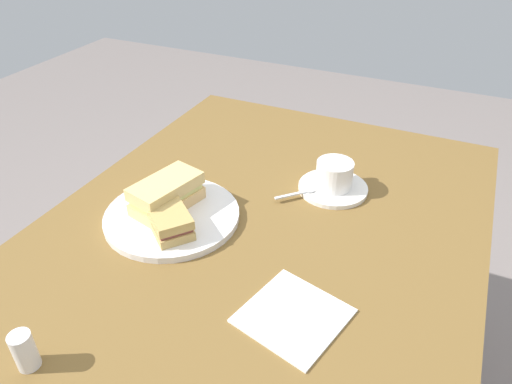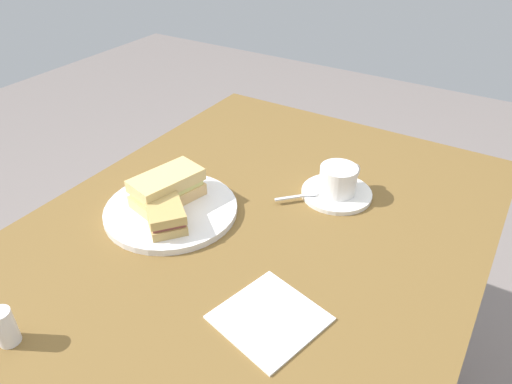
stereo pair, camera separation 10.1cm
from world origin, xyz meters
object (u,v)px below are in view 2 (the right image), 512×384
(sandwich_plate, at_px, (171,210))
(coffee_cup, at_px, (339,179))
(spoon, at_px, (304,195))
(napkin, at_px, (270,318))
(dining_table, at_px, (242,284))
(sandwich_back, at_px, (165,213))
(coffee_saucer, at_px, (336,193))
(salt_shaker, at_px, (5,327))
(sandwich_front, at_px, (167,188))

(sandwich_plate, distance_m, coffee_cup, 0.36)
(sandwich_plate, bearing_deg, coffee_cup, 132.08)
(spoon, bearing_deg, napkin, 17.71)
(dining_table, relative_size, sandwich_back, 9.40)
(coffee_saucer, xyz_separation_m, salt_shaker, (0.63, -0.26, 0.03))
(sandwich_back, relative_size, napkin, 0.86)
(coffee_saucer, distance_m, spoon, 0.08)
(coffee_saucer, distance_m, coffee_cup, 0.04)
(napkin, xyz_separation_m, salt_shaker, (0.24, -0.31, 0.03))
(spoon, height_order, salt_shaker, salt_shaker)
(spoon, relative_size, salt_shaker, 1.24)
(spoon, bearing_deg, sandwich_back, -39.24)
(sandwich_front, xyz_separation_m, coffee_cup, (-0.23, 0.29, -0.00))
(sandwich_front, xyz_separation_m, sandwich_back, (0.06, 0.05, -0.01))
(sandwich_front, distance_m, sandwich_back, 0.08)
(dining_table, bearing_deg, spoon, 167.58)
(spoon, height_order, napkin, spoon)
(coffee_cup, bearing_deg, coffee_saucer, -20.62)
(sandwich_front, bearing_deg, napkin, 65.31)
(sandwich_plate, height_order, salt_shaker, salt_shaker)
(salt_shaker, bearing_deg, spoon, 159.89)
(coffee_cup, distance_m, salt_shaker, 0.68)
(sandwich_back, height_order, coffee_cup, coffee_cup)
(sandwich_front, height_order, salt_shaker, sandwich_front)
(dining_table, xyz_separation_m, sandwich_back, (0.05, -0.15, 0.15))
(dining_table, bearing_deg, napkin, 46.17)
(coffee_saucer, bearing_deg, coffee_cup, 159.38)
(sandwich_back, height_order, spoon, sandwich_back)
(spoon, bearing_deg, salt_shaker, -20.11)
(dining_table, height_order, coffee_cup, coffee_cup)
(dining_table, xyz_separation_m, salt_shaker, (0.38, -0.17, 0.15))
(sandwich_back, relative_size, coffee_cup, 1.22)
(sandwich_front, relative_size, coffee_saucer, 1.05)
(sandwich_front, distance_m, spoon, 0.29)
(coffee_saucer, distance_m, napkin, 0.38)
(sandwich_back, xyz_separation_m, spoon, (-0.23, 0.19, -0.02))
(dining_table, height_order, coffee_saucer, coffee_saucer)
(coffee_cup, height_order, napkin, coffee_cup)
(salt_shaker, bearing_deg, coffee_cup, 157.31)
(sandwich_plate, height_order, sandwich_front, sandwich_front)
(sandwich_front, bearing_deg, coffee_saucer, 127.91)
(sandwich_plate, relative_size, spoon, 3.49)
(sandwich_back, height_order, napkin, sandwich_back)
(dining_table, distance_m, sandwich_back, 0.22)
(spoon, bearing_deg, coffee_cup, 136.55)
(spoon, bearing_deg, coffee_saucer, 136.04)
(sandwich_front, xyz_separation_m, napkin, (0.16, 0.34, -0.04))
(sandwich_front, distance_m, salt_shaker, 0.40)
(sandwich_plate, xyz_separation_m, sandwich_front, (-0.02, -0.02, 0.04))
(sandwich_plate, bearing_deg, sandwich_front, -130.55)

